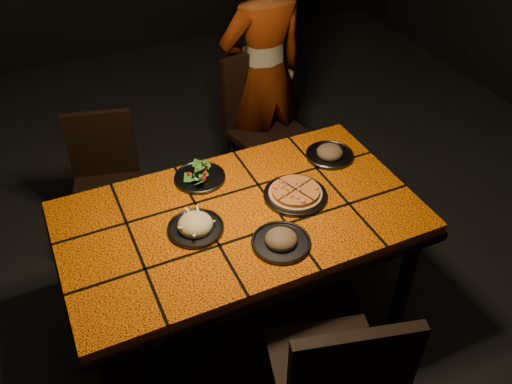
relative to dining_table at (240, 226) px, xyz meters
name	(u,v)px	position (x,y,z in m)	size (l,w,h in m)	color
room_shell	(236,59)	(0.00, 0.00, 0.83)	(6.04, 7.04, 3.08)	black
dining_table	(240,226)	(0.00, 0.00, 0.00)	(1.62, 0.92, 0.75)	orange
chair_near	(337,378)	(0.05, -0.80, -0.11)	(0.54, 0.54, 0.98)	black
chair_far_left	(105,175)	(-0.45, 0.91, -0.19)	(0.46, 0.46, 0.83)	black
chair_far_right	(262,118)	(0.57, 0.98, -0.12)	(0.52, 0.52, 0.96)	black
diner	(264,74)	(0.63, 1.09, 0.12)	(0.58, 0.38, 1.59)	brown
plate_pizza	(295,194)	(0.28, 0.00, 0.10)	(0.32, 0.32, 0.04)	#3C3C41
plate_pasta	(195,226)	(-0.22, -0.02, 0.10)	(0.25, 0.25, 0.08)	#3C3C41
plate_salad	(200,175)	(-0.08, 0.31, 0.10)	(0.25, 0.25, 0.07)	#3C3C41
plate_mushroom_a	(281,240)	(0.08, -0.25, 0.10)	(0.25, 0.25, 0.08)	#3C3C41
plate_mushroom_b	(330,153)	(0.59, 0.21, 0.10)	(0.25, 0.25, 0.08)	#3C3C41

